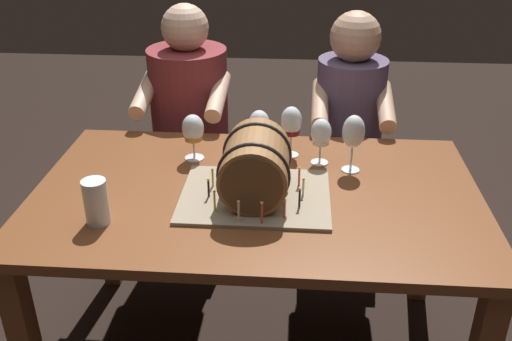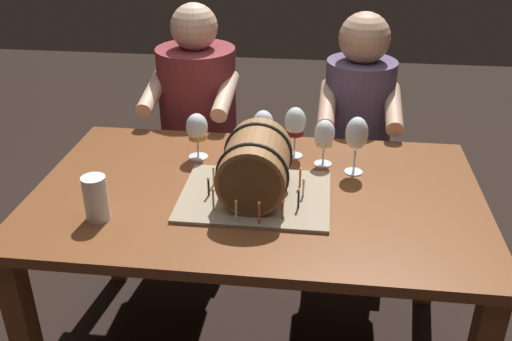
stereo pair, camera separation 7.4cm
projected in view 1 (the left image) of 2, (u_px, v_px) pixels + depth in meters
The scene contains 10 objects.
dining_table at pixel (256, 216), 1.96m from camera, with size 1.49×0.91×0.73m.
barrel_cake at pixel (256, 169), 1.82m from camera, with size 0.48×0.38×0.23m.
wine_glass_empty at pixel (354, 133), 1.97m from camera, with size 0.08×0.08×0.21m.
wine_glass_amber at pixel (193, 130), 2.07m from camera, with size 0.08×0.08×0.17m.
wine_glass_rose at pixel (259, 125), 2.11m from camera, with size 0.08×0.08×0.17m.
wine_glass_white at pixel (321, 134), 2.04m from camera, with size 0.07×0.07×0.17m.
wine_glass_red at pixel (291, 123), 2.09m from camera, with size 0.08×0.08×0.19m.
beer_pint at pixel (96, 203), 1.71m from camera, with size 0.07×0.07×0.14m.
person_seated_left at pixel (191, 142), 2.67m from camera, with size 0.39×0.47×1.19m.
person_seated_right at pixel (346, 153), 2.63m from camera, with size 0.35×0.45×1.17m.
Camera 1 is at (0.12, -1.66, 1.67)m, focal length 40.20 mm.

